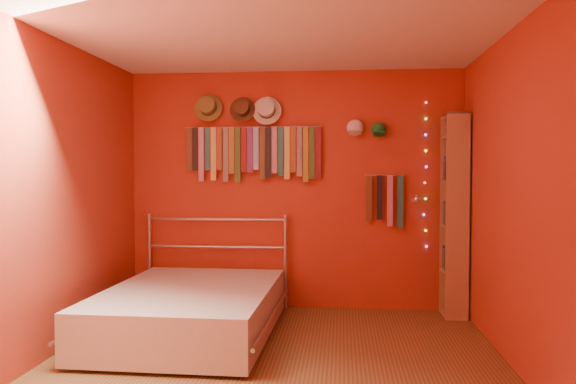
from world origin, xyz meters
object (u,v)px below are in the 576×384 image
(tie_rack, at_px, (254,150))
(bookshelf, at_px, (459,215))
(reading_lamp, at_px, (416,199))
(bed, at_px, (190,310))

(tie_rack, relative_size, bookshelf, 0.72)
(tie_rack, bearing_deg, reading_lamp, -5.34)
(reading_lamp, relative_size, bed, 0.14)
(tie_rack, height_order, bed, tie_rack)
(bookshelf, distance_m, bed, 2.76)
(tie_rack, xyz_separation_m, bed, (-0.40, -1.07, -1.44))
(tie_rack, distance_m, bookshelf, 2.18)
(reading_lamp, relative_size, bookshelf, 0.14)
(tie_rack, distance_m, bed, 1.84)
(bed, bearing_deg, tie_rack, 70.89)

